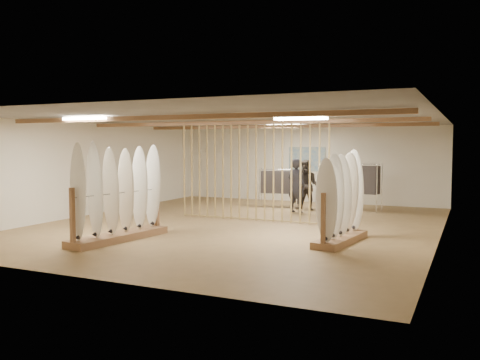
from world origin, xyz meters
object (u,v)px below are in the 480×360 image
at_px(clothing_rack_b, 358,179).
at_px(shopper_b, 307,182).
at_px(clothing_rack_a, 278,182).
at_px(shopper_a, 296,182).
at_px(rack_left, 119,208).
at_px(rack_right, 341,213).

distance_m(clothing_rack_b, shopper_b, 1.63).
bearing_deg(clothing_rack_a, shopper_a, -52.90).
distance_m(rack_left, rack_right, 4.92).
distance_m(rack_right, clothing_rack_a, 6.25).
relative_size(clothing_rack_a, shopper_a, 0.69).
bearing_deg(rack_left, rack_right, 29.10).
distance_m(rack_left, shopper_a, 6.46).
xyz_separation_m(rack_left, shopper_a, (2.14, 6.09, 0.24)).
relative_size(rack_left, rack_right, 1.28).
distance_m(clothing_rack_b, shopper_a, 2.06).
height_order(clothing_rack_a, shopper_b, shopper_b).
distance_m(rack_left, clothing_rack_a, 7.13).
bearing_deg(clothing_rack_a, shopper_b, -21.40).
bearing_deg(shopper_b, rack_right, -57.76).
relative_size(rack_right, clothing_rack_b, 1.34).
distance_m(rack_right, shopper_a, 4.97).
height_order(clothing_rack_a, clothing_rack_b, clothing_rack_b).
relative_size(clothing_rack_a, shopper_b, 0.72).
xyz_separation_m(rack_left, rack_right, (4.59, 1.78, -0.06)).
distance_m(shopper_a, shopper_b, 0.70).
bearing_deg(shopper_a, rack_right, 135.75).
bearing_deg(rack_right, clothing_rack_a, 130.50).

